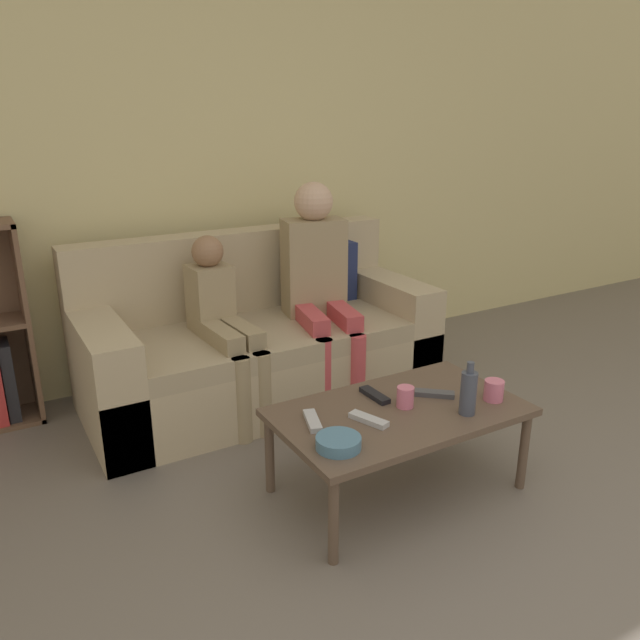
# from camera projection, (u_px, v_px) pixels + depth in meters

# --- Properties ---
(wall_back) EXTENTS (12.00, 0.06, 2.60)m
(wall_back) POSITION_uv_depth(u_px,v_px,m) (210.00, 158.00, 3.65)
(wall_back) COLOR beige
(wall_back) RESTS_ON ground_plane
(couch) EXTENTS (1.93, 0.86, 0.91)m
(couch) POSITION_uv_depth(u_px,v_px,m) (259.00, 345.00, 3.53)
(couch) COLOR tan
(couch) RESTS_ON ground_plane
(coffee_table) EXTENTS (1.04, 0.60, 0.39)m
(coffee_table) POSITION_uv_depth(u_px,v_px,m) (399.00, 416.00, 2.61)
(coffee_table) COLOR brown
(coffee_table) RESTS_ON ground_plane
(person_adult) EXTENTS (0.42, 0.65, 1.20)m
(person_adult) POSITION_uv_depth(u_px,v_px,m) (318.00, 274.00, 3.50)
(person_adult) COLOR #C6474C
(person_adult) RESTS_ON ground_plane
(person_child) EXTENTS (0.24, 0.61, 0.96)m
(person_child) POSITION_uv_depth(u_px,v_px,m) (223.00, 319.00, 3.22)
(person_child) COLOR #9E8966
(person_child) RESTS_ON ground_plane
(cup_near) EXTENTS (0.07, 0.07, 0.09)m
(cup_near) POSITION_uv_depth(u_px,v_px,m) (405.00, 397.00, 2.60)
(cup_near) COLOR pink
(cup_near) RESTS_ON coffee_table
(cup_far) EXTENTS (0.08, 0.08, 0.09)m
(cup_far) POSITION_uv_depth(u_px,v_px,m) (494.00, 390.00, 2.66)
(cup_far) COLOR pink
(cup_far) RESTS_ON coffee_table
(tv_remote_0) EXTENTS (0.10, 0.18, 0.02)m
(tv_remote_0) POSITION_uv_depth(u_px,v_px,m) (313.00, 421.00, 2.47)
(tv_remote_0) COLOR #B7B7BC
(tv_remote_0) RESTS_ON coffee_table
(tv_remote_1) EXTENTS (0.10, 0.18, 0.02)m
(tv_remote_1) POSITION_uv_depth(u_px,v_px,m) (369.00, 420.00, 2.48)
(tv_remote_1) COLOR #B7B7BC
(tv_remote_1) RESTS_ON coffee_table
(tv_remote_2) EXTENTS (0.05, 0.17, 0.02)m
(tv_remote_2) POSITION_uv_depth(u_px,v_px,m) (375.00, 395.00, 2.70)
(tv_remote_2) COLOR black
(tv_remote_2) RESTS_ON coffee_table
(tv_remote_3) EXTENTS (0.16, 0.15, 0.02)m
(tv_remote_3) POSITION_uv_depth(u_px,v_px,m) (435.00, 394.00, 2.71)
(tv_remote_3) COLOR #47474C
(tv_remote_3) RESTS_ON coffee_table
(snack_bowl) EXTENTS (0.17, 0.17, 0.05)m
(snack_bowl) POSITION_uv_depth(u_px,v_px,m) (338.00, 443.00, 2.29)
(snack_bowl) COLOR teal
(snack_bowl) RESTS_ON coffee_table
(bottle) EXTENTS (0.07, 0.07, 0.23)m
(bottle) POSITION_uv_depth(u_px,v_px,m) (468.00, 392.00, 2.53)
(bottle) COLOR #424756
(bottle) RESTS_ON coffee_table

